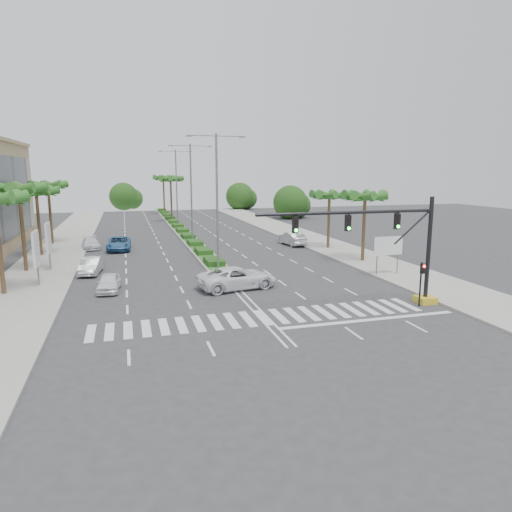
{
  "coord_description": "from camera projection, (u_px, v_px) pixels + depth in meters",
  "views": [
    {
      "loc": [
        -7.82,
        -25.56,
        8.84
      ],
      "look_at": [
        0.81,
        4.46,
        3.0
      ],
      "focal_mm": 32.0,
      "sensor_mm": 36.0,
      "label": 1
    }
  ],
  "objects": [
    {
      "name": "palm_median_a",
      "position": [
        171.0,
        181.0,
        78.53
      ],
      "size": [
        4.57,
        4.68,
        8.05
      ],
      "color": "brown",
      "rests_on": "ground"
    },
    {
      "name": "signal_gantry",
      "position": [
        399.0,
        255.0,
        29.78
      ],
      "size": [
        12.6,
        1.2,
        7.2
      ],
      "color": "gold",
      "rests_on": "ground"
    },
    {
      "name": "car_right",
      "position": [
        292.0,
        238.0,
        55.07
      ],
      "size": [
        2.31,
        5.04,
        1.6
      ],
      "primitive_type": "imported",
      "rotation": [
        0.0,
        0.0,
        3.27
      ],
      "color": "silver",
      "rests_on": "ground"
    },
    {
      "name": "median_grass",
      "position": [
        179.0,
        228.0,
        70.37
      ],
      "size": [
        1.8,
        75.0,
        0.04
      ],
      "primitive_type": "cube",
      "color": "#276021",
      "rests_on": "median"
    },
    {
      "name": "palm_right_far",
      "position": [
        329.0,
        197.0,
        51.53
      ],
      "size": [
        4.57,
        4.68,
        6.75
      ],
      "color": "brown",
      "rests_on": "ground"
    },
    {
      "name": "direction_sign",
      "position": [
        388.0,
        247.0,
        38.66
      ],
      "size": [
        2.7,
        0.11,
        3.4
      ],
      "color": "slate",
      "rests_on": "ground"
    },
    {
      "name": "palm_left_end",
      "position": [
        48.0,
        188.0,
        54.27
      ],
      "size": [
        4.57,
        4.68,
        7.75
      ],
      "color": "brown",
      "rests_on": "ground"
    },
    {
      "name": "palm_median_b",
      "position": [
        163.0,
        179.0,
        92.71
      ],
      "size": [
        4.57,
        4.68,
        8.05
      ],
      "color": "brown",
      "rests_on": "ground"
    },
    {
      "name": "palm_left_far",
      "position": [
        36.0,
        194.0,
        46.78
      ],
      "size": [
        4.57,
        4.68,
        7.35
      ],
      "color": "brown",
      "rests_on": "ground"
    },
    {
      "name": "billboard_far",
      "position": [
        48.0,
        238.0,
        40.42
      ],
      "size": [
        0.18,
        2.1,
        4.35
      ],
      "color": "slate",
      "rests_on": "ground"
    },
    {
      "name": "footpath_left",
      "position": [
        46.0,
        266.0,
        42.65
      ],
      "size": [
        6.0,
        120.0,
        0.15
      ],
      "primitive_type": "cube",
      "color": "gray",
      "rests_on": "ground"
    },
    {
      "name": "median",
      "position": [
        179.0,
        228.0,
        70.39
      ],
      "size": [
        2.2,
        75.0,
        0.2
      ],
      "primitive_type": "cube",
      "color": "gray",
      "rests_on": "ground"
    },
    {
      "name": "billboard_near",
      "position": [
        36.0,
        249.0,
        34.75
      ],
      "size": [
        0.18,
        2.1,
        4.35
      ],
      "color": "slate",
      "rests_on": "ground"
    },
    {
      "name": "palm_left_mid",
      "position": [
        19.0,
        192.0,
        39.12
      ],
      "size": [
        4.57,
        4.68,
        7.95
      ],
      "color": "brown",
      "rests_on": "ground"
    },
    {
      "name": "car_parked_c",
      "position": [
        119.0,
        243.0,
        51.53
      ],
      "size": [
        2.7,
        5.57,
        1.53
      ],
      "primitive_type": "imported",
      "rotation": [
        0.0,
        0.0,
        -0.03
      ],
      "color": "#326698",
      "rests_on": "ground"
    },
    {
      "name": "streetlight_near",
      "position": [
        217.0,
        194.0,
        39.87
      ],
      "size": [
        5.1,
        0.25,
        12.0
      ],
      "color": "slate",
      "rests_on": "ground"
    },
    {
      "name": "car_parked_b",
      "position": [
        91.0,
        266.0,
        39.73
      ],
      "size": [
        2.09,
        4.52,
        1.44
      ],
      "primitive_type": "imported",
      "rotation": [
        0.0,
        0.0,
        -0.13
      ],
      "color": "#B7B8BC",
      "rests_on": "ground"
    },
    {
      "name": "footpath_right",
      "position": [
        341.0,
        251.0,
        50.9
      ],
      "size": [
        6.0,
        120.0,
        0.15
      ],
      "primitive_type": "cube",
      "color": "gray",
      "rests_on": "ground"
    },
    {
      "name": "ground",
      "position": [
        263.0,
        318.0,
        27.9
      ],
      "size": [
        160.0,
        160.0,
        0.0
      ],
      "primitive_type": "plane",
      "color": "#333335",
      "rests_on": "ground"
    },
    {
      "name": "palm_right_near",
      "position": [
        365.0,
        199.0,
        43.92
      ],
      "size": [
        4.57,
        4.68,
        7.05
      ],
      "color": "brown",
      "rests_on": "ground"
    },
    {
      "name": "pedestrian_signal",
      "position": [
        422.0,
        277.0,
        29.76
      ],
      "size": [
        0.28,
        0.36,
        3.0
      ],
      "color": "black",
      "rests_on": "ground"
    },
    {
      "name": "car_parked_d",
      "position": [
        91.0,
        243.0,
        52.48
      ],
      "size": [
        2.38,
        4.61,
        1.28
      ],
      "primitive_type": "imported",
      "rotation": [
        0.0,
        0.0,
        0.14
      ],
      "color": "white",
      "rests_on": "ground"
    },
    {
      "name": "streetlight_far",
      "position": [
        176.0,
        184.0,
        70.1
      ],
      "size": [
        5.1,
        0.25,
        12.0
      ],
      "color": "slate",
      "rests_on": "ground"
    },
    {
      "name": "car_crossing",
      "position": [
        237.0,
        278.0,
        34.67
      ],
      "size": [
        6.44,
        3.78,
        1.68
      ],
      "primitive_type": "imported",
      "rotation": [
        0.0,
        0.0,
        1.74
      ],
      "color": "white",
      "rests_on": "ground"
    },
    {
      "name": "streetlight_mid",
      "position": [
        191.0,
        188.0,
        54.98
      ],
      "size": [
        5.1,
        0.25,
        12.0
      ],
      "color": "slate",
      "rests_on": "ground"
    },
    {
      "name": "car_parked_a",
      "position": [
        109.0,
        283.0,
        33.93
      ],
      "size": [
        1.86,
        3.95,
        1.31
      ],
      "primitive_type": "imported",
      "rotation": [
        0.0,
        0.0,
        -0.08
      ],
      "color": "white",
      "rests_on": "ground"
    }
  ]
}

